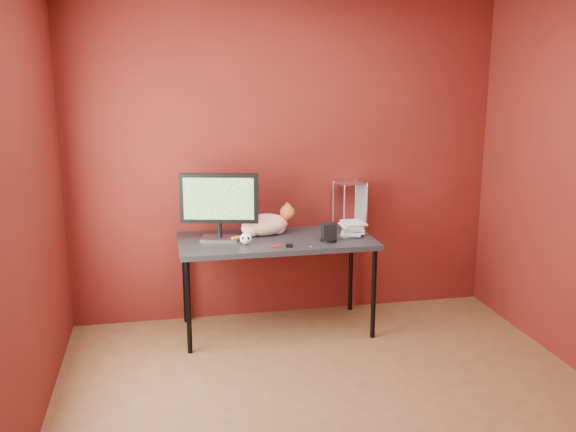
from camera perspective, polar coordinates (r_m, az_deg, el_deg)
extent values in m
cube|color=brown|center=(4.04, 4.85, -17.34)|extent=(3.50, 3.50, 0.01)
cube|color=#54130F|center=(5.24, -0.21, 4.94)|extent=(3.50, 0.02, 2.60)
cube|color=#54130F|center=(2.02, 19.69, -9.37)|extent=(3.50, 0.02, 2.60)
cube|color=#54130F|center=(3.50, -23.39, -0.28)|extent=(0.02, 3.50, 2.60)
cube|color=black|center=(4.96, -1.05, -2.25)|extent=(1.50, 0.70, 0.04)
cylinder|color=black|center=(4.72, -8.83, -8.02)|extent=(0.04, 0.04, 0.71)
cylinder|color=black|center=(4.97, 7.62, -6.89)|extent=(0.04, 0.04, 0.71)
cylinder|color=black|center=(5.29, -9.15, -5.70)|extent=(0.04, 0.04, 0.71)
cylinder|color=black|center=(5.51, 5.60, -4.81)|extent=(0.04, 0.04, 0.71)
cube|color=#A7A7AC|center=(4.95, -6.08, -1.99)|extent=(0.31, 0.25, 0.02)
cylinder|color=black|center=(4.93, -6.10, -1.22)|extent=(0.04, 0.04, 0.12)
cube|color=black|center=(4.88, -6.17, 1.57)|extent=(0.59, 0.17, 0.38)
cube|color=#174A13|center=(4.88, -6.17, 1.57)|extent=(0.52, 0.13, 0.32)
ellipsoid|color=orange|center=(5.04, -2.04, -0.77)|extent=(0.38, 0.23, 0.17)
ellipsoid|color=orange|center=(5.02, -3.21, -1.04)|extent=(0.19, 0.18, 0.14)
sphere|color=white|center=(5.08, -0.87, -0.97)|extent=(0.12, 0.12, 0.12)
sphere|color=#C46826|center=(5.07, -0.07, 0.33)|extent=(0.12, 0.12, 0.12)
cone|color=#C46826|center=(5.03, 0.10, 0.91)|extent=(0.04, 0.04, 0.05)
cone|color=#C46826|center=(5.09, -0.12, 1.05)|extent=(0.04, 0.04, 0.05)
cylinder|color=#AF0B1A|center=(5.08, -0.24, -0.22)|extent=(0.09, 0.09, 0.01)
cylinder|color=#C46826|center=(4.96, -4.12, -1.87)|extent=(0.18, 0.13, 0.03)
ellipsoid|color=white|center=(4.80, -3.77, -2.02)|extent=(0.09, 0.09, 0.08)
ellipsoid|color=black|center=(4.76, -3.92, -2.02)|extent=(0.02, 0.01, 0.03)
ellipsoid|color=black|center=(4.76, -3.50, -2.00)|extent=(0.02, 0.01, 0.03)
cube|color=black|center=(4.77, -3.71, -2.30)|extent=(0.05, 0.01, 0.00)
cylinder|color=black|center=(4.89, 3.64, -2.16)|extent=(0.12, 0.12, 0.02)
cube|color=black|center=(4.87, 3.65, -1.35)|extent=(0.10, 0.09, 0.12)
imported|color=beige|center=(5.09, 4.86, -0.42)|extent=(0.23, 0.26, 0.22)
imported|color=beige|center=(5.04, 4.90, 1.97)|extent=(0.21, 0.25, 0.22)
imported|color=beige|center=(5.01, 4.95, 4.40)|extent=(0.19, 0.24, 0.22)
imported|color=beige|center=(4.98, 5.00, 6.86)|extent=(0.17, 0.22, 0.22)
imported|color=beige|center=(4.96, 5.05, 9.34)|extent=(0.17, 0.22, 0.22)
cylinder|color=#A7A7AC|center=(5.21, 4.67, 0.80)|extent=(0.01, 0.01, 0.38)
cylinder|color=#A7A7AC|center=(5.27, 6.95, 0.89)|extent=(0.01, 0.01, 0.38)
cylinder|color=#A7A7AC|center=(5.37, 4.15, 1.20)|extent=(0.01, 0.01, 0.38)
cylinder|color=#A7A7AC|center=(5.43, 6.36, 1.29)|extent=(0.01, 0.01, 0.38)
cube|color=#A7A7AC|center=(5.36, 5.49, -0.81)|extent=(0.26, 0.23, 0.01)
cube|color=#A7A7AC|center=(5.29, 5.58, 2.93)|extent=(0.26, 0.23, 0.01)
cube|color=#B2170D|center=(4.71, -1.03, -2.73)|extent=(0.08, 0.04, 0.02)
cube|color=black|center=(4.72, 0.12, -2.64)|extent=(0.05, 0.04, 0.02)
cylinder|color=#A7A7AC|center=(4.75, 2.11, -2.68)|extent=(0.04, 0.04, 0.00)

